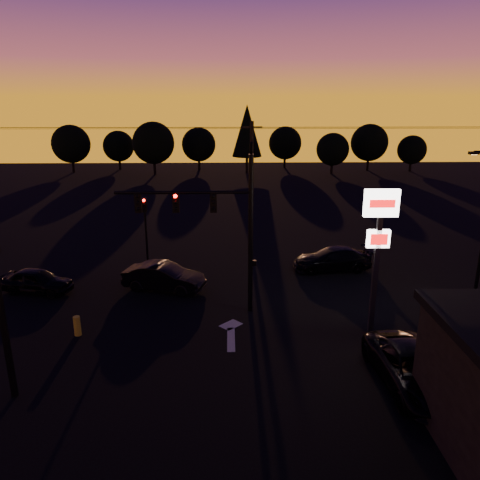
# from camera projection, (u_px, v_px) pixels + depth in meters

# --- Properties ---
(ground) EXTENTS (120.00, 120.00, 0.00)m
(ground) POSITION_uv_depth(u_px,v_px,m) (220.00, 351.00, 20.29)
(ground) COLOR black
(ground) RESTS_ON ground
(lane_arrow) EXTENTS (1.20, 3.10, 0.01)m
(lane_arrow) POSITION_uv_depth(u_px,v_px,m) (231.00, 332.00, 21.89)
(lane_arrow) COLOR beige
(lane_arrow) RESTS_ON ground
(traffic_signal_mast) EXTENTS (6.79, 0.52, 8.58)m
(traffic_signal_mast) POSITION_uv_depth(u_px,v_px,m) (218.00, 218.00, 22.65)
(traffic_signal_mast) COLOR black
(traffic_signal_mast) RESTS_ON ground
(secondary_signal) EXTENTS (0.30, 0.31, 4.35)m
(secondary_signal) POSITION_uv_depth(u_px,v_px,m) (145.00, 221.00, 30.31)
(secondary_signal) COLOR black
(secondary_signal) RESTS_ON ground
(pylon_sign) EXTENTS (1.50, 0.28, 6.80)m
(pylon_sign) POSITION_uv_depth(u_px,v_px,m) (379.00, 232.00, 20.43)
(pylon_sign) COLOR black
(pylon_sign) RESTS_ON ground
(utility_pole_1) EXTENTS (1.40, 0.26, 9.00)m
(utility_pole_1) POSITION_uv_depth(u_px,v_px,m) (251.00, 187.00, 32.35)
(utility_pole_1) COLOR black
(utility_pole_1) RESTS_ON ground
(power_wires) EXTENTS (36.00, 1.22, 0.07)m
(power_wires) POSITION_uv_depth(u_px,v_px,m) (252.00, 128.00, 31.18)
(power_wires) COLOR black
(power_wires) RESTS_ON ground
(bollard) EXTENTS (0.31, 0.31, 0.94)m
(bollard) POSITION_uv_depth(u_px,v_px,m) (77.00, 326.00, 21.50)
(bollard) COLOR gold
(bollard) RESTS_ON ground
(tree_0) EXTENTS (5.36, 5.36, 6.74)m
(tree_0) POSITION_uv_depth(u_px,v_px,m) (71.00, 144.00, 66.37)
(tree_0) COLOR black
(tree_0) RESTS_ON ground
(tree_1) EXTENTS (4.54, 4.54, 5.71)m
(tree_1) POSITION_uv_depth(u_px,v_px,m) (118.00, 146.00, 69.55)
(tree_1) COLOR black
(tree_1) RESTS_ON ground
(tree_2) EXTENTS (5.77, 5.78, 7.26)m
(tree_2) POSITION_uv_depth(u_px,v_px,m) (153.00, 143.00, 64.63)
(tree_2) COLOR black
(tree_2) RESTS_ON ground
(tree_3) EXTENTS (4.95, 4.95, 6.22)m
(tree_3) POSITION_uv_depth(u_px,v_px,m) (199.00, 145.00, 68.77)
(tree_3) COLOR black
(tree_3) RESTS_ON ground
(tree_4) EXTENTS (4.18, 4.18, 9.50)m
(tree_4) POSITION_uv_depth(u_px,v_px,m) (247.00, 131.00, 65.41)
(tree_4) COLOR black
(tree_4) RESTS_ON ground
(tree_5) EXTENTS (4.95, 4.95, 6.22)m
(tree_5) POSITION_uv_depth(u_px,v_px,m) (285.00, 143.00, 70.97)
(tree_5) COLOR black
(tree_5) RESTS_ON ground
(tree_6) EXTENTS (4.54, 4.54, 5.71)m
(tree_6) POSITION_uv_depth(u_px,v_px,m) (333.00, 149.00, 65.46)
(tree_6) COLOR black
(tree_6) RESTS_ON ground
(tree_7) EXTENTS (5.36, 5.36, 6.74)m
(tree_7) POSITION_uv_depth(u_px,v_px,m) (369.00, 143.00, 68.27)
(tree_7) COLOR black
(tree_7) RESTS_ON ground
(tree_8) EXTENTS (4.12, 4.12, 5.19)m
(tree_8) POSITION_uv_depth(u_px,v_px,m) (412.00, 150.00, 67.73)
(tree_8) COLOR black
(tree_8) RESTS_ON ground
(car_left) EXTENTS (4.27, 2.52, 1.36)m
(car_left) POSITION_uv_depth(u_px,v_px,m) (37.00, 281.00, 26.21)
(car_left) COLOR black
(car_left) RESTS_ON ground
(car_mid) EXTENTS (4.89, 2.84, 1.52)m
(car_mid) POSITION_uv_depth(u_px,v_px,m) (164.00, 277.00, 26.54)
(car_mid) COLOR black
(car_mid) RESTS_ON ground
(car_right) EXTENTS (5.08, 2.40, 1.43)m
(car_right) POSITION_uv_depth(u_px,v_px,m) (332.00, 259.00, 29.60)
(car_right) COLOR black
(car_right) RESTS_ON ground
(suv_parked) EXTENTS (2.82, 5.45, 1.47)m
(suv_parked) POSITION_uv_depth(u_px,v_px,m) (413.00, 369.00, 17.67)
(suv_parked) COLOR black
(suv_parked) RESTS_ON ground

